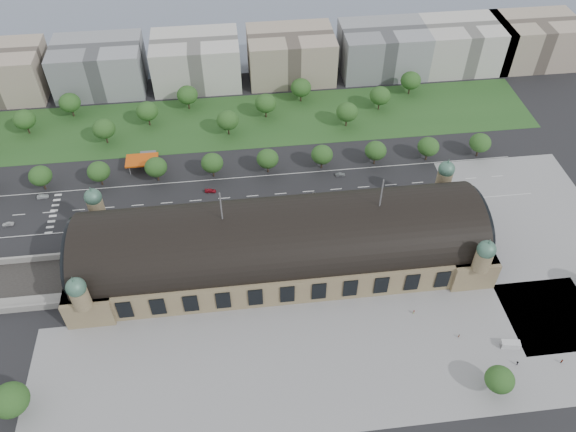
{
  "coord_description": "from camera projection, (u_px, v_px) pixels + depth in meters",
  "views": [
    {
      "loc": [
        -13.77,
        -137.34,
        161.31
      ],
      "look_at": [
        3.85,
        10.22,
        14.0
      ],
      "focal_mm": 35.0,
      "sensor_mm": 36.0,
      "label": 1
    }
  ],
  "objects": [
    {
      "name": "parked_car_2",
      "position": [
        98.0,
        229.0,
        222.79
      ],
      "size": [
        5.0,
        4.37,
        1.39
      ],
      "primitive_type": "imported",
      "rotation": [
        0.0,
        0.0,
        -0.95
      ],
      "color": "#161E3E",
      "rests_on": "ground"
    },
    {
      "name": "parked_car_3",
      "position": [
        120.0,
        234.0,
        220.63
      ],
      "size": [
        5.18,
        3.75,
        1.64
      ],
      "primitive_type": "imported",
      "rotation": [
        0.0,
        0.0,
        -1.14
      ],
      "color": "#56595D",
      "rests_on": "ground"
    },
    {
      "name": "traffic_car_3",
      "position": [
        210.0,
        191.0,
        239.05
      ],
      "size": [
        4.97,
        2.45,
        1.39
      ],
      "primitive_type": "imported",
      "rotation": [
        0.0,
        0.0,
        1.46
      ],
      "color": "maroon",
      "rests_on": "ground"
    },
    {
      "name": "bus_east",
      "position": [
        326.0,
        197.0,
        234.71
      ],
      "size": [
        12.3,
        3.96,
        3.37
      ],
      "primitive_type": "imported",
      "rotation": [
        0.0,
        0.0,
        1.48
      ],
      "color": "silver",
      "rests_on": "ground"
    },
    {
      "name": "parked_car_5",
      "position": [
        168.0,
        227.0,
        223.48
      ],
      "size": [
        5.97,
        5.11,
        1.52
      ],
      "primitive_type": "imported",
      "rotation": [
        0.0,
        0.0,
        -0.99
      ],
      "color": "#9A9EA3",
      "rests_on": "ground"
    },
    {
      "name": "tree_row_4",
      "position": [
        212.0,
        163.0,
        241.7
      ],
      "size": [
        9.6,
        9.6,
        11.52
      ],
      "color": "#2D2116",
      "rests_on": "ground"
    },
    {
      "name": "tree_belt_6",
      "position": [
        228.0,
        120.0,
        263.09
      ],
      "size": [
        10.4,
        10.4,
        12.48
      ],
      "color": "#2D2116",
      "rests_on": "ground"
    },
    {
      "name": "pedestrian_1",
      "position": [
        459.0,
        336.0,
        187.44
      ],
      "size": [
        0.71,
        0.72,
        1.68
      ],
      "primitive_type": "imported",
      "rotation": [
        0.0,
        0.0,
        0.84
      ],
      "color": "gray",
      "rests_on": "ground"
    },
    {
      "name": "pedestrian_0",
      "position": [
        414.0,
        312.0,
        194.26
      ],
      "size": [
        0.92,
        0.59,
        1.78
      ],
      "primitive_type": "imported",
      "rotation": [
        0.0,
        0.0,
        0.12
      ],
      "color": "gray",
      "rests_on": "ground"
    },
    {
      "name": "traffic_car_4",
      "position": [
        314.0,
        195.0,
        237.26
      ],
      "size": [
        4.07,
        1.9,
        1.35
      ],
      "primitive_type": "imported",
      "rotation": [
        0.0,
        0.0,
        -1.65
      ],
      "color": "#191843",
      "rests_on": "ground"
    },
    {
      "name": "pedestrian_3",
      "position": [
        562.0,
        361.0,
        180.5
      ],
      "size": [
        1.25,
        0.83,
        1.96
      ],
      "primitive_type": "imported",
      "rotation": [
        0.0,
        0.0,
        3.4
      ],
      "color": "gray",
      "rests_on": "ground"
    },
    {
      "name": "office_4",
      "position": [
        291.0,
        55.0,
        298.6
      ],
      "size": [
        45.0,
        32.0,
        24.0
      ],
      "primitive_type": "cube",
      "color": "tan",
      "rests_on": "ground"
    },
    {
      "name": "office_3",
      "position": [
        196.0,
        61.0,
        294.39
      ],
      "size": [
        45.0,
        32.0,
        24.0
      ],
      "primitive_type": "cube",
      "color": "beige",
      "rests_on": "ground"
    },
    {
      "name": "plaza_south",
      "position": [
        327.0,
        362.0,
        181.39
      ],
      "size": [
        190.0,
        48.0,
        0.12
      ],
      "primitive_type": "cube",
      "color": "gray",
      "rests_on": "ground"
    },
    {
      "name": "petrol_station",
      "position": [
        145.0,
        158.0,
        250.99
      ],
      "size": [
        14.0,
        13.0,
        5.05
      ],
      "color": "#C9490B",
      "rests_on": "ground"
    },
    {
      "name": "tree_belt_11",
      "position": [
        411.0,
        80.0,
        288.02
      ],
      "size": [
        10.4,
        10.4,
        12.48
      ],
      "color": "#2D2116",
      "rests_on": "ground"
    },
    {
      "name": "tree_row_3",
      "position": [
        156.0,
        167.0,
        239.68
      ],
      "size": [
        9.6,
        9.6,
        11.52
      ],
      "color": "#2D2116",
      "rests_on": "ground"
    },
    {
      "name": "tree_row_5",
      "position": [
        268.0,
        159.0,
        243.72
      ],
      "size": [
        9.6,
        9.6,
        11.52
      ],
      "color": "#2D2116",
      "rests_on": "ground"
    },
    {
      "name": "parked_car_6",
      "position": [
        216.0,
        227.0,
        223.87
      ],
      "size": [
        5.27,
        4.42,
        1.44
      ],
      "primitive_type": "imported",
      "rotation": [
        0.0,
        0.0,
        -0.99
      ],
      "color": "black",
      "rests_on": "ground"
    },
    {
      "name": "tree_belt_5",
      "position": [
        187.0,
        95.0,
        278.41
      ],
      "size": [
        10.4,
        10.4,
        12.48
      ],
      "color": "#2D2116",
      "rests_on": "ground"
    },
    {
      "name": "pedestrian_4",
      "position": [
        517.0,
        363.0,
        180.04
      ],
      "size": [
        0.86,
        1.29,
        1.84
      ],
      "primitive_type": "imported",
      "rotation": [
        0.0,
        0.0,
        4.4
      ],
      "color": "gray",
      "rests_on": "ground"
    },
    {
      "name": "tree_plaza_sw",
      "position": [
        10.0,
        400.0,
        163.49
      ],
      "size": [
        11.0,
        11.0,
        12.73
      ],
      "color": "#2D2116",
      "rests_on": "ground"
    },
    {
      "name": "traffic_car_0",
      "position": [
        8.0,
        224.0,
        224.87
      ],
      "size": [
        4.53,
        1.98,
        1.52
      ],
      "primitive_type": "imported",
      "rotation": [
        0.0,
        0.0,
        -1.53
      ],
      "color": "silver",
      "rests_on": "ground"
    },
    {
      "name": "tree_belt_10",
      "position": [
        380.0,
        96.0,
        277.95
      ],
      "size": [
        10.4,
        10.4,
        12.48
      ],
      "color": "#2D2116",
      "rests_on": "ground"
    },
    {
      "name": "tree_belt_9",
      "position": [
        347.0,
        112.0,
        267.89
      ],
      "size": [
        10.4,
        10.4,
        12.48
      ],
      "color": "#2D2116",
      "rests_on": "ground"
    },
    {
      "name": "tree_plaza_s",
      "position": [
        500.0,
        380.0,
        169.52
      ],
      "size": [
        9.0,
        9.0,
        10.64
      ],
      "color": "#2D2116",
      "rests_on": "ground"
    },
    {
      "name": "parked_car_1",
      "position": [
        141.0,
        226.0,
        224.16
      ],
      "size": [
        5.86,
        4.4,
        1.48
      ],
      "primitive_type": "imported",
      "rotation": [
        0.0,
        0.0,
        -1.15
      ],
      "color": "maroon",
      "rests_on": "ground"
    },
    {
      "name": "tree_belt_4",
      "position": [
        147.0,
        111.0,
        268.35
      ],
      "size": [
        10.4,
        10.4,
        12.48
      ],
      "color": "#2D2116",
      "rests_on": "ground"
    },
    {
      "name": "bus_mid",
      "position": [
        250.0,
        211.0,
        228.58
      ],
      "size": [
        12.44,
        3.14,
        3.45
      ],
      "primitive_type": "imported",
      "rotation": [
        0.0,
        0.0,
        1.55
      ],
      "color": "beige",
      "rests_on": "ground"
    },
    {
      "name": "tree_belt_2",
      "position": [
        70.0,
        103.0,
        273.61
      ],
      "size": [
        10.4,
        10.4,
        12.48
      ],
      "color": "#2D2116",
      "rests_on": "ground"
    },
    {
      "name": "tree_row_2",
      "position": [
        99.0,
        171.0,
        237.66
      ],
      "size": [
        9.6,
        9.6,
        11.52
      ],
      "color": "#2D2116",
      "rests_on": "ground"
    },
    {
      "name": "office_5",
      "position": [
        383.0,
        50.0,
        302.81
      ],
      "size": [
        45.0,
        32.0,
        24.0
      ],
      "primitive_type": "cube",
      "color": "gray",
      "rests_on": "ground"
    },
    {
      "name": "station",
      "position": [
        281.0,
        244.0,
        204.34
      ],
      "size": [
        150.0,
        48.4,
        44.3
      ],
      "color": "#867953",
      "rests_on": "ground"
    },
    {
      "name": "tree_belt_3",
      "position": [
        104.0,
        129.0,
        258.29
      ],
      "size": [
        10.4,
        10.4,
        12.48
      ],
      "color": "#2D2116",
      "rests_on": "ground"
    },
    {
      "name": "office_2",
      "position": [
        99.0,
        67.0,
        290.18
      ],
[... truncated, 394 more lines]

